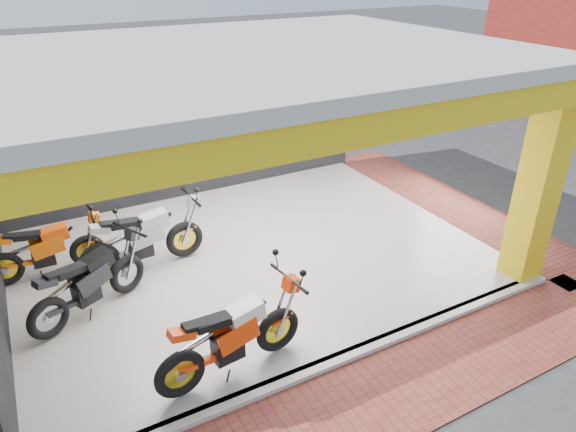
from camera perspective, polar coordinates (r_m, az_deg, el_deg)
name	(u,v)px	position (r m, az deg, el deg)	size (l,w,h in m)	color
ground	(307,319)	(7.99, 2.18, -11.31)	(80.00, 80.00, 0.00)	#2D2D30
showroom_floor	(252,256)	(9.42, -4.03, -4.40)	(8.00, 6.00, 0.10)	silver
showroom_ceiling	(244,55)	(8.15, -4.87, 17.39)	(8.40, 6.40, 0.20)	beige
back_wall	(188,122)	(11.41, -11.02, 10.25)	(8.20, 0.20, 3.50)	black
corner_column	(539,184)	(8.98, 26.14, 3.25)	(0.50, 0.50, 3.50)	yellow
header_beam_front	(360,127)	(5.68, 7.98, 9.82)	(8.40, 0.30, 0.40)	yellow
header_beam_right	(440,54)	(10.46, 16.55, 16.91)	(0.30, 6.40, 0.40)	yellow
floor_kerb	(345,357)	(7.32, 6.40, -15.31)	(8.00, 0.20, 0.10)	silver
paver_front	(381,397)	(6.91, 10.25, -19.23)	(9.00, 1.40, 0.03)	brown
paver_right	(447,203)	(11.98, 17.26, 1.40)	(1.40, 7.00, 0.03)	brown
moto_hero	(277,311)	(6.88, -1.18, -10.48)	(2.19, 0.81, 1.34)	#F43C0A
moto_row_a	(183,223)	(9.12, -11.61, -0.75)	(2.25, 0.84, 1.38)	#9C9EA3
moto_row_b	(124,258)	(8.42, -17.73, -4.43)	(2.10, 0.78, 1.28)	black
moto_row_c	(85,236)	(9.35, -21.66, -2.08)	(1.97, 0.73, 1.21)	#FE640A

